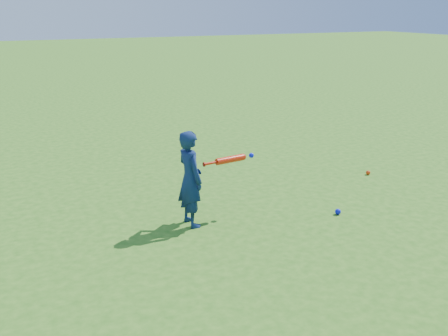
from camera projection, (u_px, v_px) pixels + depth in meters
name	position (u px, v px, depth m)	size (l,w,h in m)	color
ground	(196.00, 217.00, 6.57)	(80.00, 80.00, 0.00)	#306B19
child	(190.00, 179.00, 6.17)	(0.45, 0.29, 1.22)	#10214D
ground_ball_red	(368.00, 173.00, 8.22)	(0.07, 0.07, 0.07)	red
ground_ball_blue	(338.00, 212.00, 6.64)	(0.08, 0.08, 0.08)	#0C11CD
bat_swing	(232.00, 159.00, 6.39)	(0.76, 0.16, 0.09)	red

